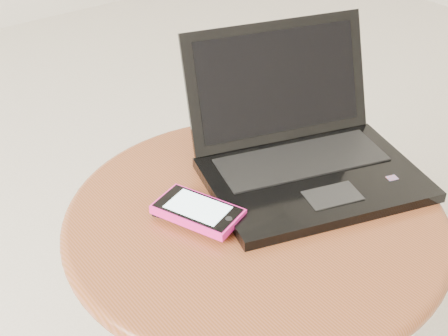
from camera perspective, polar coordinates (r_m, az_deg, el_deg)
table at (r=0.99m, az=2.69°, el=-8.29°), size 0.56×0.56×0.44m
laptop at (r=1.01m, az=7.03°, el=1.61°), size 0.38×0.37×0.20m
phone_black at (r=0.92m, az=-2.74°, el=-3.82°), size 0.10×0.12×0.01m
phone_pink at (r=0.90m, az=-2.33°, el=-3.83°), size 0.11×0.14×0.01m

